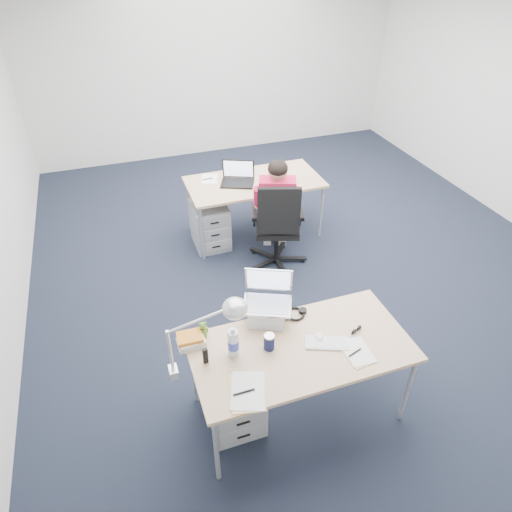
# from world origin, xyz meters

# --- Properties ---
(floor) EXTENTS (7.00, 7.00, 0.00)m
(floor) POSITION_xyz_m (0.00, 0.00, 0.00)
(floor) COLOR black
(floor) RESTS_ON ground
(room) EXTENTS (6.02, 7.02, 2.80)m
(room) POSITION_xyz_m (0.00, 0.00, 1.71)
(room) COLOR silver
(room) RESTS_ON ground
(desk_near) EXTENTS (1.60, 0.80, 0.73)m
(desk_near) POSITION_xyz_m (-0.85, -1.84, 0.68)
(desk_near) COLOR tan
(desk_near) RESTS_ON ground
(desk_far) EXTENTS (1.60, 0.80, 0.73)m
(desk_far) POSITION_xyz_m (-0.31, 0.77, 0.68)
(desk_far) COLOR tan
(desk_far) RESTS_ON ground
(office_chair) EXTENTS (0.87, 0.87, 1.09)m
(office_chair) POSITION_xyz_m (-0.29, 0.05, 0.31)
(office_chair) COLOR black
(office_chair) RESTS_ON ground
(seated_person) EXTENTS (0.55, 0.75, 1.27)m
(seated_person) POSITION_xyz_m (-0.24, 0.22, 0.64)
(seated_person) COLOR #C61C45
(seated_person) RESTS_ON ground
(drawer_pedestal_near) EXTENTS (0.40, 0.50, 0.55)m
(drawer_pedestal_near) POSITION_xyz_m (-1.35, -1.76, 0.28)
(drawer_pedestal_near) COLOR #A8ABAD
(drawer_pedestal_near) RESTS_ON ground
(drawer_pedestal_far) EXTENTS (0.40, 0.50, 0.55)m
(drawer_pedestal_far) POSITION_xyz_m (-0.90, 0.71, 0.28)
(drawer_pedestal_far) COLOR #A8ABAD
(drawer_pedestal_far) RESTS_ON ground
(silver_laptop) EXTENTS (0.45, 0.41, 0.39)m
(silver_laptop) POSITION_xyz_m (-0.98, -1.49, 0.92)
(silver_laptop) COLOR silver
(silver_laptop) RESTS_ON desk_near
(wireless_keyboard) EXTENTS (0.34, 0.24, 0.02)m
(wireless_keyboard) POSITION_xyz_m (-0.66, -1.88, 0.74)
(wireless_keyboard) COLOR white
(wireless_keyboard) RESTS_ON desk_near
(computer_mouse) EXTENTS (0.07, 0.10, 0.03)m
(computer_mouse) POSITION_xyz_m (-0.69, -1.81, 0.75)
(computer_mouse) COLOR white
(computer_mouse) RESTS_ON desk_near
(headphones) EXTENTS (0.22, 0.17, 0.03)m
(headphones) POSITION_xyz_m (-0.76, -1.52, 0.75)
(headphones) COLOR black
(headphones) RESTS_ON desk_near
(can_koozie) EXTENTS (0.09, 0.09, 0.13)m
(can_koozie) POSITION_xyz_m (-1.07, -1.78, 0.79)
(can_koozie) COLOR #161C46
(can_koozie) RESTS_ON desk_near
(water_bottle) EXTENTS (0.09, 0.09, 0.25)m
(water_bottle) POSITION_xyz_m (-1.33, -1.75, 0.86)
(water_bottle) COLOR silver
(water_bottle) RESTS_ON desk_near
(bear_figurine) EXTENTS (0.09, 0.08, 0.14)m
(bear_figurine) POSITION_xyz_m (-1.49, -1.51, 0.80)
(bear_figurine) COLOR #3F771F
(bear_figurine) RESTS_ON desk_near
(book_stack) EXTENTS (0.22, 0.19, 0.09)m
(book_stack) POSITION_xyz_m (-1.60, -1.56, 0.77)
(book_stack) COLOR silver
(book_stack) RESTS_ON desk_near
(cordless_phone) EXTENTS (0.04, 0.03, 0.13)m
(cordless_phone) POSITION_xyz_m (-1.53, -1.76, 0.80)
(cordless_phone) COLOR black
(cordless_phone) RESTS_ON desk_near
(papers_left) EXTENTS (0.30, 0.36, 0.01)m
(papers_left) POSITION_xyz_m (-1.34, -2.10, 0.74)
(papers_left) COLOR #E6C685
(papers_left) RESTS_ON desk_near
(papers_right) EXTENTS (0.18, 0.26, 0.01)m
(papers_right) POSITION_xyz_m (-0.50, -2.03, 0.73)
(papers_right) COLOR #E6C685
(papers_right) RESTS_ON desk_near
(sunglasses) EXTENTS (0.12, 0.09, 0.03)m
(sunglasses) POSITION_xyz_m (-0.39, -1.84, 0.74)
(sunglasses) COLOR black
(sunglasses) RESTS_ON desk_near
(desk_lamp) EXTENTS (0.51, 0.22, 0.57)m
(desk_lamp) POSITION_xyz_m (-1.60, -1.80, 1.02)
(desk_lamp) COLOR silver
(desk_lamp) RESTS_ON desk_near
(dark_laptop) EXTENTS (0.49, 0.49, 0.28)m
(dark_laptop) POSITION_xyz_m (-0.53, 0.76, 0.87)
(dark_laptop) COLOR black
(dark_laptop) RESTS_ON desk_far
(far_cup) EXTENTS (0.07, 0.07, 0.09)m
(far_cup) POSITION_xyz_m (-0.01, 0.92, 0.77)
(far_cup) COLOR white
(far_cup) RESTS_ON desk_far
(far_papers) EXTENTS (0.25, 0.30, 0.01)m
(far_papers) POSITION_xyz_m (-0.82, 0.98, 0.73)
(far_papers) COLOR white
(far_papers) RESTS_ON desk_far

